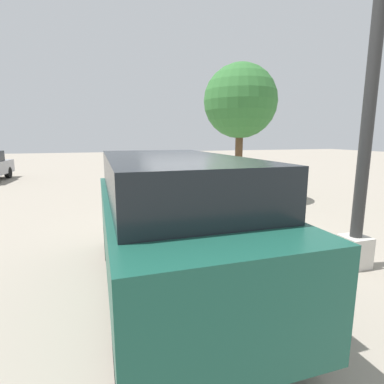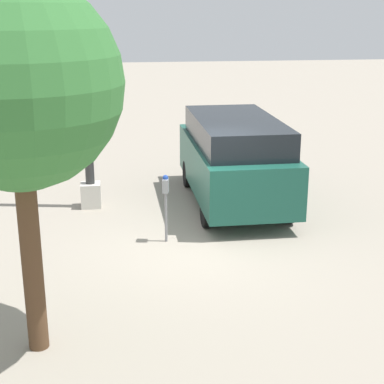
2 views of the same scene
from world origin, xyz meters
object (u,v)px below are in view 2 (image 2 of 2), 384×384
Objects in this scene: parking_meter_near at (166,193)px; street_tree at (16,86)px; lamp_post at (87,119)px; parked_van at (234,157)px.

parking_meter_near is 4.72m from street_tree.
lamp_post is 1.14× the size of street_tree.
street_tree is at bearing 174.47° from lamp_post.
parking_meter_near is 0.28× the size of street_tree.
lamp_post reaches higher than parked_van.
parking_meter_near is 2.94m from lamp_post.
parking_meter_near is 0.25× the size of lamp_post.
street_tree is at bearing 145.61° from parked_van.
lamp_post is 3.38m from parked_van.
parking_meter_near is at bearing -147.36° from lamp_post.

